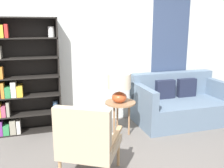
{
  "coord_description": "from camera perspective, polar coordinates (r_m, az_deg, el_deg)",
  "views": [
    {
      "loc": [
        -0.95,
        -2.22,
        1.69
      ],
      "look_at": [
        0.05,
        1.03,
        0.9
      ],
      "focal_mm": 40.0,
      "sensor_mm": 36.0,
      "label": 1
    }
  ],
  "objects": [
    {
      "name": "couch",
      "position": [
        4.7,
        15.16,
        -4.43
      ],
      "size": [
        1.63,
        0.94,
        0.85
      ],
      "color": "slate",
      "rests_on": "ground_plane"
    },
    {
      "name": "table_lamp",
      "position": [
        3.81,
        1.68,
        -0.15
      ],
      "size": [
        0.36,
        0.36,
        0.46
      ],
      "color": "#C65128",
      "rests_on": "side_table"
    },
    {
      "name": "armchair",
      "position": [
        2.74,
        -5.7,
        -12.68
      ],
      "size": [
        0.84,
        0.86,
        0.91
      ],
      "color": "tan",
      "rests_on": "ground_plane"
    },
    {
      "name": "side_table",
      "position": [
        3.93,
        1.91,
        -5.01
      ],
      "size": [
        0.48,
        0.48,
        0.54
      ],
      "color": "#99704C",
      "rests_on": "ground_plane"
    },
    {
      "name": "wall_back",
      "position": [
        4.37,
        -4.21,
        8.6
      ],
      "size": [
        6.4,
        0.08,
        2.7
      ],
      "color": "silver",
      "rests_on": "ground_plane"
    },
    {
      "name": "bookshelf",
      "position": [
        4.17,
        -21.25,
        0.71
      ],
      "size": [
        1.08,
        0.3,
        1.83
      ],
      "color": "black",
      "rests_on": "ground_plane"
    }
  ]
}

